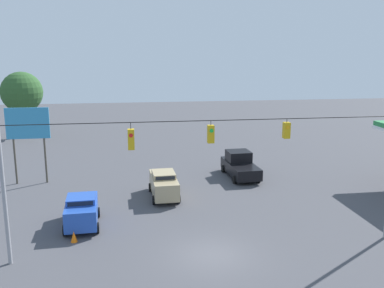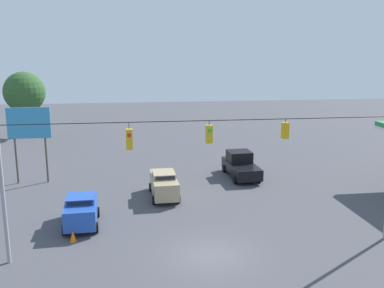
# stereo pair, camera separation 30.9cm
# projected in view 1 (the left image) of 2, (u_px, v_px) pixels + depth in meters

# --- Properties ---
(ground_plane) EXTENTS (140.00, 140.00, 0.00)m
(ground_plane) POSITION_uv_depth(u_px,v_px,m) (212.00, 255.00, 22.33)
(ground_plane) COLOR #47474C
(overhead_signal_span) EXTENTS (20.57, 0.38, 7.68)m
(overhead_signal_span) POSITION_uv_depth(u_px,v_px,m) (209.00, 164.00, 21.92)
(overhead_signal_span) COLOR #939399
(overhead_signal_span) RESTS_ON ground_plane
(pickup_truck_black_oncoming_far) EXTENTS (2.48, 5.29, 2.12)m
(pickup_truck_black_oncoming_far) POSITION_uv_depth(u_px,v_px,m) (240.00, 165.00, 36.23)
(pickup_truck_black_oncoming_far) COLOR black
(pickup_truck_black_oncoming_far) RESTS_ON ground_plane
(sedan_tan_withflow_mid) EXTENTS (2.05, 4.52, 1.90)m
(sedan_tan_withflow_mid) POSITION_uv_depth(u_px,v_px,m) (164.00, 184.00, 31.07)
(sedan_tan_withflow_mid) COLOR tan
(sedan_tan_withflow_mid) RESTS_ON ground_plane
(sedan_blue_parked_shoulder) EXTENTS (2.18, 3.98, 1.90)m
(sedan_blue_parked_shoulder) POSITION_uv_depth(u_px,v_px,m) (82.00, 210.00, 25.90)
(sedan_blue_parked_shoulder) COLOR #234CB2
(sedan_blue_parked_shoulder) RESTS_ON ground_plane
(traffic_cone_nearest) EXTENTS (0.37, 0.37, 0.62)m
(traffic_cone_nearest) POSITION_uv_depth(u_px,v_px,m) (74.00, 237.00, 23.82)
(traffic_cone_nearest) COLOR orange
(traffic_cone_nearest) RESTS_ON ground_plane
(traffic_cone_second) EXTENTS (0.37, 0.37, 0.62)m
(traffic_cone_second) POSITION_uv_depth(u_px,v_px,m) (81.00, 221.00, 26.05)
(traffic_cone_second) COLOR orange
(traffic_cone_second) RESTS_ON ground_plane
(traffic_cone_third) EXTENTS (0.37, 0.37, 0.62)m
(traffic_cone_third) POSITION_uv_depth(u_px,v_px,m) (85.00, 206.00, 28.61)
(traffic_cone_third) COLOR orange
(traffic_cone_third) RESTS_ON ground_plane
(traffic_cone_fourth) EXTENTS (0.37, 0.37, 0.62)m
(traffic_cone_fourth) POSITION_uv_depth(u_px,v_px,m) (87.00, 195.00, 30.77)
(traffic_cone_fourth) COLOR orange
(traffic_cone_fourth) RESTS_ON ground_plane
(roadside_billboard) EXTENTS (3.33, 0.16, 6.14)m
(roadside_billboard) POSITION_uv_depth(u_px,v_px,m) (28.00, 129.00, 33.67)
(roadside_billboard) COLOR #4C473D
(roadside_billboard) RESTS_ON ground_plane
(tree_horizon_left) EXTENTS (4.99, 4.99, 8.07)m
(tree_horizon_left) POSITION_uv_depth(u_px,v_px,m) (22.00, 93.00, 52.10)
(tree_horizon_left) COLOR brown
(tree_horizon_left) RESTS_ON ground_plane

